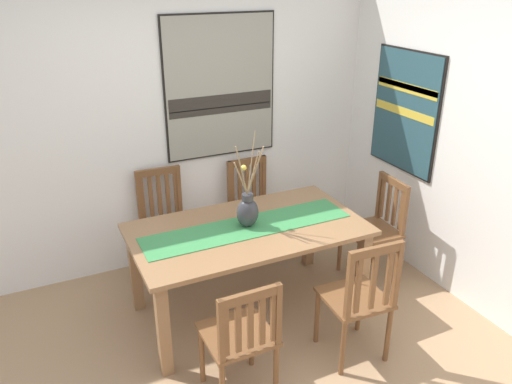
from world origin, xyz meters
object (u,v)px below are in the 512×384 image
dining_table (248,239)px  chair_1 (253,205)px  chair_0 (376,227)px  chair_3 (241,337)px  painting_on_side_wall (406,111)px  centerpiece_vase (248,210)px  painting_on_back_wall (220,87)px  chair_2 (359,298)px  chair_4 (164,221)px

dining_table → chair_1: 0.95m
chair_0 → chair_1: size_ratio=1.00×
chair_3 → painting_on_side_wall: (2.07, 1.09, 0.91)m
chair_1 → painting_on_side_wall: bearing=-25.0°
centerpiece_vase → painting_on_side_wall: 1.74m
chair_0 → painting_on_back_wall: bearing=132.9°
chair_2 → painting_on_side_wall: 1.85m
chair_0 → painting_on_side_wall: 1.05m
chair_4 → painting_on_back_wall: bearing=17.1°
painting_on_back_wall → painting_on_side_wall: (1.42, -0.79, -0.19)m
chair_2 → painting_on_back_wall: bearing=97.1°
centerpiece_vase → chair_3: 1.02m
chair_4 → painting_on_back_wall: 1.27m
centerpiece_vase → chair_1: centerpiece_vase is taller
dining_table → chair_0: bearing=-0.7°
dining_table → chair_3: chair_3 is taller
dining_table → chair_3: 0.94m
centerpiece_vase → chair_2: (0.45, -0.83, -0.39)m
chair_1 → painting_on_back_wall: bearing=133.4°
painting_on_back_wall → painting_on_side_wall: size_ratio=1.18×
centerpiece_vase → chair_3: size_ratio=0.84×
centerpiece_vase → chair_2: 1.02m
chair_2 → dining_table: bearing=119.2°
painting_on_side_wall → centerpiece_vase: bearing=-171.2°
centerpiece_vase → chair_4: bearing=116.8°
dining_table → painting_on_back_wall: painting_on_back_wall is taller
dining_table → chair_4: size_ratio=1.85×
dining_table → chair_0: 1.23m
chair_0 → chair_3: 1.83m
chair_2 → chair_4: chair_2 is taller
chair_4 → dining_table: bearing=-63.9°
chair_0 → chair_3: bearing=-153.8°
dining_table → chair_4: bearing=116.1°
chair_1 → chair_2: 1.65m
chair_3 → chair_4: chair_4 is taller
painting_on_side_wall → chair_3: bearing=-152.2°
chair_0 → chair_2: chair_2 is taller
chair_1 → chair_2: size_ratio=0.95×
chair_3 → painting_on_back_wall: (0.64, 1.88, 1.10)m
painting_on_back_wall → chair_3: bearing=-108.9°
chair_1 → centerpiece_vase: bearing=-117.5°
chair_2 → painting_on_back_wall: (-0.23, 1.87, 1.09)m
chair_4 → painting_on_side_wall: 2.33m
centerpiece_vase → chair_4: 1.02m
dining_table → chair_4: (-0.42, 0.86, -0.14)m
painting_on_back_wall → painting_on_side_wall: 1.64m
centerpiece_vase → chair_3: centerpiece_vase is taller
centerpiece_vase → painting_on_side_wall: (1.64, 0.25, 0.51)m
chair_1 → chair_4: bearing=178.4°
chair_3 → chair_4: (0.00, 1.68, 0.02)m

